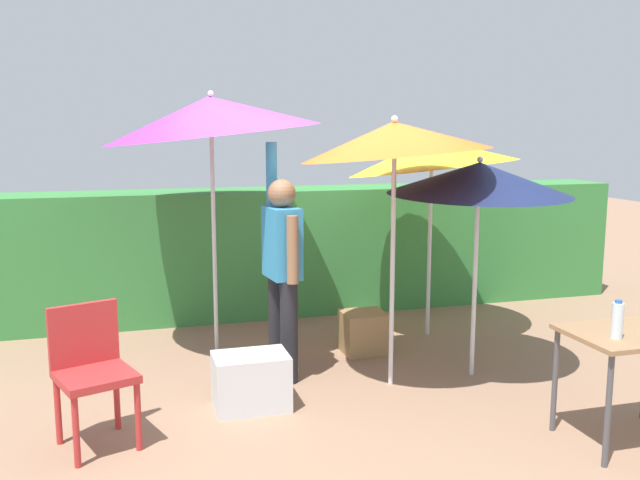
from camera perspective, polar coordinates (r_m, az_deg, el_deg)
The scene contains 12 objects.
ground_plane at distance 5.55m, azimuth 0.87°, elevation -11.78°, with size 24.00×24.00×0.00m, color #937056.
hedge_row at distance 7.47m, azimuth -4.12°, elevation -0.92°, with size 8.00×0.70×1.35m, color #38843D.
umbrella_rainbow at distance 5.18m, azimuth 6.19°, elevation 8.31°, with size 1.44×1.43×2.12m.
umbrella_orange at distance 6.06m, azimuth -9.02°, elevation 10.14°, with size 1.90×1.87×2.37m.
umbrella_yellow at distance 6.56m, azimuth 9.22°, elevation 7.06°, with size 1.62×1.61×2.03m.
umbrella_navy at distance 5.53m, azimuth 13.04°, elevation 4.97°, with size 1.44×1.45×1.77m.
person_vendor at distance 5.45m, azimuth -3.15°, elevation -1.93°, with size 0.26×0.56×1.88m.
chair_plastic at distance 4.63m, azimuth -18.41°, elevation -9.90°, with size 0.56×0.56×0.89m.
cooler_box at distance 5.05m, azimuth -5.74°, elevation -11.57°, with size 0.53×0.36×0.40m, color silver.
crate_cardboard at distance 6.23m, azimuth 3.63°, elevation -7.63°, with size 0.38×0.36×0.37m, color #9E7A4C.
folding_table at distance 4.81m, azimuth 24.42°, elevation -7.92°, with size 0.80×0.60×0.73m.
bottle_water at distance 4.56m, azimuth 23.41°, elevation -6.12°, with size 0.07×0.07×0.24m.
Camera 1 is at (-1.51, -4.95, 1.99)m, focal length 38.62 mm.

